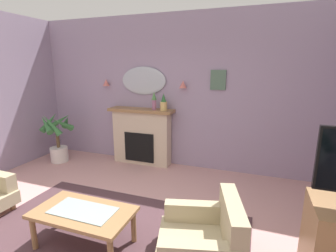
% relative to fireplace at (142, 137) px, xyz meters
% --- Properties ---
extents(wall_back, '(6.96, 0.10, 2.98)m').
position_rel_fireplace_xyz_m(wall_back, '(0.67, 0.22, 0.92)').
color(wall_back, '#9E8CA8').
rests_on(wall_back, ground).
extents(patterned_rug, '(3.20, 2.40, 0.01)m').
position_rel_fireplace_xyz_m(patterned_rug, '(0.67, -2.53, -0.56)').
color(patterned_rug, '#4C3338').
rests_on(patterned_rug, ground).
extents(fireplace, '(1.36, 0.36, 1.16)m').
position_rel_fireplace_xyz_m(fireplace, '(0.00, 0.00, 0.00)').
color(fireplace, beige).
rests_on(fireplace, ground).
extents(mantel_vase_centre, '(0.10, 0.10, 0.36)m').
position_rel_fireplace_xyz_m(mantel_vase_centre, '(0.30, -0.03, 0.79)').
color(mantel_vase_centre, '#9E6084').
rests_on(mantel_vase_centre, fireplace).
extents(mantel_vase_right, '(0.14, 0.14, 0.33)m').
position_rel_fireplace_xyz_m(mantel_vase_right, '(0.50, -0.03, 0.73)').
color(mantel_vase_right, tan).
rests_on(mantel_vase_right, fireplace).
extents(wall_mirror, '(0.96, 0.06, 0.56)m').
position_rel_fireplace_xyz_m(wall_mirror, '(-0.00, 0.14, 1.14)').
color(wall_mirror, '#B2BCC6').
extents(wall_sconce_left, '(0.14, 0.14, 0.14)m').
position_rel_fireplace_xyz_m(wall_sconce_left, '(-0.85, 0.09, 1.09)').
color(wall_sconce_left, '#D17066').
extents(wall_sconce_right, '(0.14, 0.14, 0.14)m').
position_rel_fireplace_xyz_m(wall_sconce_right, '(0.85, 0.09, 1.09)').
color(wall_sconce_right, '#D17066').
extents(framed_picture, '(0.28, 0.03, 0.36)m').
position_rel_fireplace_xyz_m(framed_picture, '(1.50, 0.15, 1.18)').
color(framed_picture, '#4C6B56').
extents(coffee_table, '(1.10, 0.60, 0.45)m').
position_rel_fireplace_xyz_m(coffee_table, '(0.49, -2.53, -0.19)').
color(coffee_table, olive).
rests_on(coffee_table, ground).
extents(armchair_near_fireplace, '(1.00, 0.98, 0.71)m').
position_rel_fireplace_xyz_m(armchair_near_fireplace, '(1.83, -2.32, -0.27)').
color(armchair_near_fireplace, tan).
rests_on(armchair_near_fireplace, ground).
extents(potted_plant_corner_palm, '(0.70, 0.72, 1.09)m').
position_rel_fireplace_xyz_m(potted_plant_corner_palm, '(-1.71, -0.53, -0.02)').
color(potted_plant_corner_palm, silver).
rests_on(potted_plant_corner_palm, ground).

